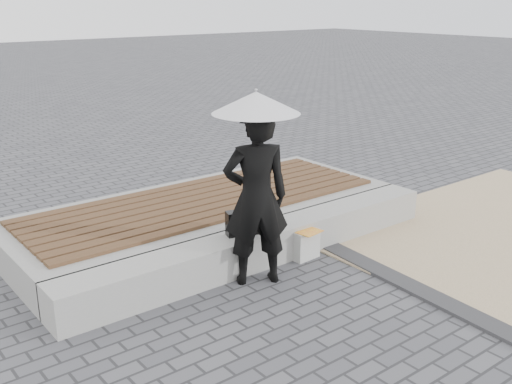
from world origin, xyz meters
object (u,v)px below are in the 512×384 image
parasol (256,103)px  handbag (244,222)px  seating_ledge (263,245)px  canvas_tote (306,245)px  woman (256,198)px

parasol → handbag: (0.11, 0.35, -1.38)m
parasol → handbag: 1.43m
seating_ledge → canvas_tote: (0.44, -0.26, -0.03)m
handbag → canvas_tote: handbag is taller
woman → canvas_tote: (0.81, 0.09, -0.77)m
handbag → canvas_tote: bearing=-2.2°
seating_ledge → handbag: (-0.27, -0.01, 0.34)m
woman → canvas_tote: woman is taller
canvas_tote → parasol: bearing=-176.9°
seating_ledge → parasol: parasol is taller
handbag → canvas_tote: 0.84m
parasol → canvas_tote: size_ratio=3.25×
parasol → handbag: bearing=73.3°
woman → handbag: size_ratio=4.80×
seating_ledge → handbag: 0.43m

